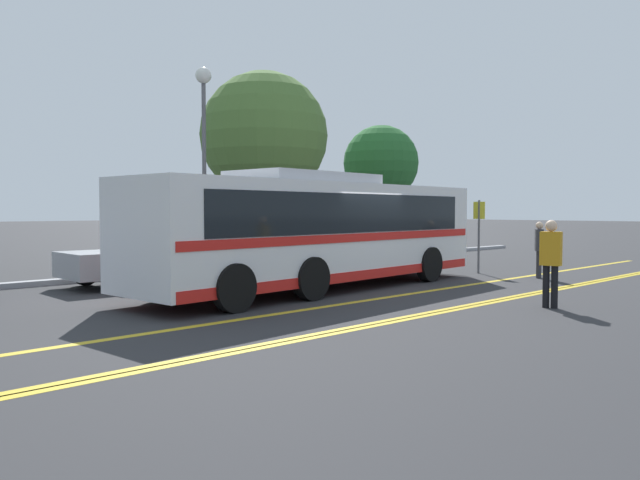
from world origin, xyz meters
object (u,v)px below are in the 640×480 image
parked_car_1 (149,258)px  bus_stop_sign (479,227)px  pedestrian_1 (551,257)px  street_lamp (204,120)px  parked_car_2 (290,251)px  tree_0 (264,136)px  pedestrian_0 (539,246)px  parked_car_3 (402,243)px  tree_3 (381,163)px  transit_bus (320,229)px

parked_car_1 → bus_stop_sign: bearing=-115.6°
pedestrian_1 → bus_stop_sign: size_ratio=0.78×
street_lamp → parked_car_2: bearing=-48.8°
street_lamp → tree_0: 3.90m
pedestrian_0 → tree_0: bearing=69.2°
parked_car_1 → tree_0: size_ratio=0.61×
parked_car_2 → parked_car_3: bearing=91.0°
parked_car_1 → tree_0: bearing=-61.1°
tree_3 → pedestrian_0: bearing=-116.1°
transit_bus → tree_0: size_ratio=1.51×
transit_bus → bus_stop_sign: transit_bus is taller
bus_stop_sign → pedestrian_1: bearing=-50.8°
bus_stop_sign → street_lamp: (-5.84, 7.07, 3.60)m
parked_car_1 → tree_3: size_ratio=0.75×
parked_car_2 → tree_3: bearing=115.3°
street_lamp → tree_3: size_ratio=1.12×
tree_3 → parked_car_2: bearing=-157.5°
parked_car_3 → street_lamp: street_lamp is taller
parked_car_2 → pedestrian_0: size_ratio=2.56×
transit_bus → parked_car_2: (2.68, 4.24, -0.89)m
parked_car_1 → tree_0: (7.07, 3.68, 4.27)m
parked_car_1 → bus_stop_sign: 10.39m
pedestrian_1 → tree_0: tree_0 is taller
parked_car_2 → pedestrian_1: 9.95m
pedestrian_0 → bus_stop_sign: 2.14m
transit_bus → pedestrian_0: bearing=63.6°
transit_bus → tree_3: 14.63m
parked_car_3 → pedestrian_0: 7.03m
tree_0 → parked_car_2: bearing=-116.4°
pedestrian_1 → pedestrian_0: bearing=104.9°
parked_car_3 → pedestrian_0: (-1.92, -6.76, 0.22)m
pedestrian_1 → parked_car_2: bearing=158.3°
street_lamp → pedestrian_0: bearing=-57.3°
parked_car_3 → parked_car_1: bearing=94.6°
transit_bus → parked_car_1: size_ratio=2.46×
parked_car_3 → pedestrian_1: bearing=148.0°
parked_car_2 → pedestrian_1: bearing=-5.1°
parked_car_2 → bus_stop_sign: bus_stop_sign is taller
parked_car_1 → pedestrian_1: size_ratio=2.49×
parked_car_2 → tree_0: tree_0 is taller
parked_car_2 → street_lamp: 5.32m
pedestrian_1 → street_lamp: (-0.57, 12.05, 4.04)m
bus_stop_sign → parked_car_3: bearing=153.4°
street_lamp → tree_3: 11.28m
parked_car_1 → parked_car_3: 11.17m
parked_car_2 → pedestrian_0: (3.93, -6.94, 0.30)m
pedestrian_0 → transit_bus: bearing=125.2°
parked_car_2 → parked_car_3: (5.85, -0.18, 0.08)m
pedestrian_1 → parked_car_1: bearing=-171.6°
parked_car_3 → bus_stop_sign: bearing=162.3°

